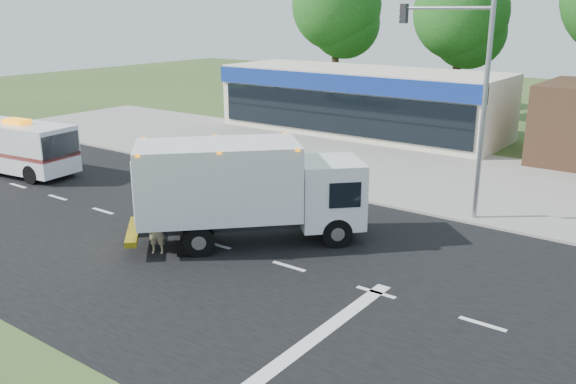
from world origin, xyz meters
name	(u,v)px	position (x,y,z in m)	size (l,w,h in m)	color
ground	(289,267)	(0.00, 0.00, 0.00)	(120.00, 120.00, 0.00)	#385123
road_asphalt	(289,267)	(0.00, 0.00, 0.00)	(60.00, 14.00, 0.02)	black
sidewalk	(407,200)	(0.00, 8.20, 0.06)	(60.00, 2.40, 0.12)	gray
parking_apron	(460,172)	(0.00, 14.00, 0.01)	(60.00, 9.00, 0.02)	gray
lane_markings	(299,294)	(1.35, -1.35, 0.02)	(55.20, 7.00, 0.01)	silver
ems_box_truck	(245,185)	(-2.44, 0.85, 1.98)	(7.14, 7.21, 3.44)	black
emergency_worker	(157,228)	(-4.06, -1.62, 0.85)	(0.71, 0.65, 1.73)	tan
ambulance_van	(22,147)	(-16.58, 1.32, 1.34)	(5.87, 2.87, 2.66)	white
retail_strip_mall	(361,101)	(-9.00, 19.93, 2.01)	(18.00, 6.20, 4.00)	beige
traffic_signal_pole	(468,86)	(2.35, 7.60, 4.92)	(3.51, 0.25, 8.00)	gray
background_trees	(540,12)	(-0.85, 28.16, 7.38)	(36.77, 7.39, 12.10)	#332114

